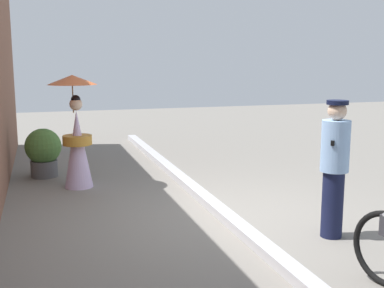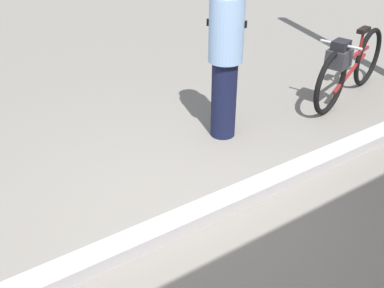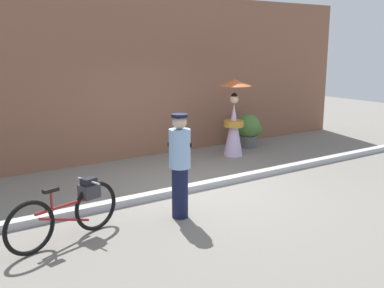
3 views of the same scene
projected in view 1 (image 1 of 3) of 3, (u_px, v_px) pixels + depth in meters
The scene contains 5 objects.
ground_plane at pixel (223, 217), 6.76m from camera, with size 30.00×30.00×0.00m, color gray.
sidewalk_curb at pixel (223, 213), 6.75m from camera, with size 14.00×0.20×0.12m, color #B2B2B7.
person_officer at pixel (334, 165), 5.87m from camera, with size 0.34×0.34×1.69m.
person_with_parasol at pixel (76, 131), 8.20m from camera, with size 0.82×0.82×1.91m.
potted_plant_by_door at pixel (44, 151), 9.04m from camera, with size 0.68×0.66×0.91m.
Camera 1 is at (-6.06, 2.34, 2.16)m, focal length 45.58 mm.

